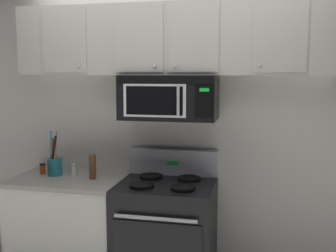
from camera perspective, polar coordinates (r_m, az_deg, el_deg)
The scene contains 9 objects.
back_wall at distance 3.49m, azimuth 1.06°, elevation 0.63°, with size 5.20×0.10×2.70m, color silver.
stove_range at distance 3.37m, azimuth -0.25°, elevation -15.19°, with size 0.76×0.69×1.12m.
over_range_microwave at distance 3.23m, azimuth 0.19°, elevation 4.08°, with size 0.76×0.43×0.35m.
upper_cabinets at distance 3.26m, azimuth 0.32°, elevation 12.03°, with size 2.50×0.36×0.55m.
counter_segment at distance 3.64m, azimuth -13.62°, elevation -13.89°, with size 0.93×0.65×0.90m.
utensil_crock_teal at distance 3.58m, azimuth -15.71°, elevation -5.19°, with size 0.12×0.12×0.39m.
salt_shaker at distance 3.54m, azimuth -13.16°, elevation -6.04°, with size 0.05×0.05×0.10m.
pepper_mill at distance 3.40m, azimuth -10.61°, elevation -5.68°, with size 0.06×0.06×0.20m, color brown.
spice_jar at distance 3.67m, azimuth -17.30°, elevation -5.78°, with size 0.05×0.05×0.09m.
Camera 1 is at (0.68, -2.61, 1.77)m, focal length 43.17 mm.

